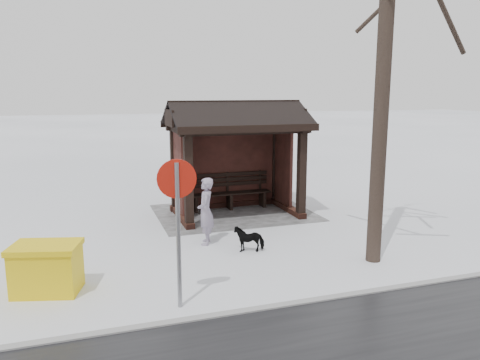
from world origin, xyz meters
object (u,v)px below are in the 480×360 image
Objects in this scene: pedestrian at (206,211)px; dog at (249,238)px; grit_bin at (47,268)px; road_sign at (177,202)px; bus_shelter at (234,135)px.

pedestrian is 2.37× the size of dog.
dog is at bearing 62.64° from pedestrian.
road_sign is (-1.99, 1.22, 1.26)m from grit_bin.
pedestrian is 1.19× the size of grit_bin.
road_sign is at bearing -5.28° from pedestrian.
road_sign reaches higher than grit_bin.
grit_bin is at bearing -63.21° from dog.
road_sign is at bearing 63.60° from bus_shelter.
road_sign is (2.55, 5.14, -0.48)m from bus_shelter.
bus_shelter reaches higher than pedestrian.
bus_shelter is 3.04m from pedestrian.
pedestrian is at bearing 58.63° from bus_shelter.
grit_bin is (3.15, 1.63, -0.32)m from pedestrian.
bus_shelter reaches higher than grit_bin.
dog is 4.00m from grit_bin.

